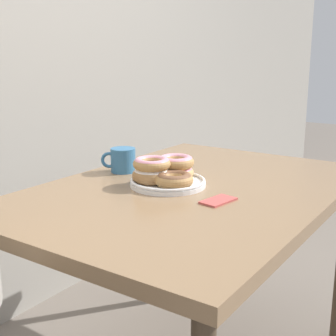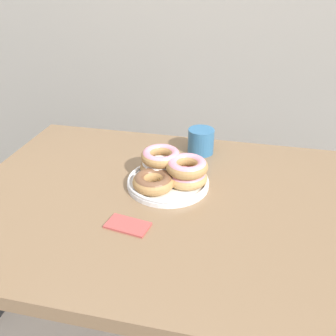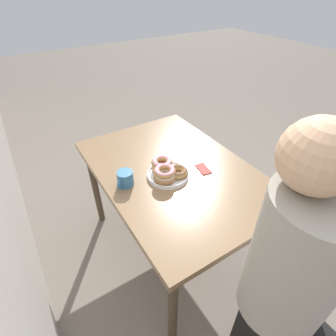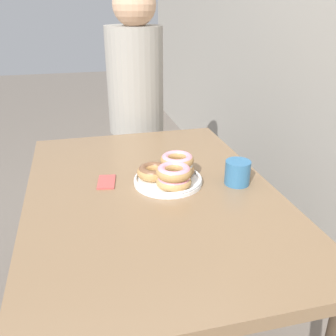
{
  "view_description": "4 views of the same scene",
  "coord_description": "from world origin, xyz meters",
  "px_view_note": "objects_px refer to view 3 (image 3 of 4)",
  "views": [
    {
      "loc": [
        -1.26,
        -0.57,
        1.18
      ],
      "look_at": [
        -0.04,
        0.25,
        0.82
      ],
      "focal_mm": 50.0,
      "sensor_mm": 36.0,
      "label": 1
    },
    {
      "loc": [
        0.17,
        -0.69,
        1.37
      ],
      "look_at": [
        -0.04,
        0.25,
        0.82
      ],
      "focal_mm": 40.0,
      "sensor_mm": 36.0,
      "label": 2
    },
    {
      "loc": [
        -1.06,
        0.89,
        1.73
      ],
      "look_at": [
        -0.04,
        0.25,
        0.82
      ],
      "focal_mm": 28.0,
      "sensor_mm": 36.0,
      "label": 3
    },
    {
      "loc": [
        1.14,
        -0.04,
        1.37
      ],
      "look_at": [
        -0.04,
        0.25,
        0.82
      ],
      "focal_mm": 40.0,
      "sensor_mm": 36.0,
      "label": 4
    }
  ],
  "objects_px": {
    "donut_plate": "(167,171)",
    "dining_table": "(174,178)",
    "person_figure": "(284,298)",
    "coffee_mug": "(125,179)",
    "napkin": "(203,169)"
  },
  "relations": [
    {
      "from": "coffee_mug",
      "to": "napkin",
      "type": "relative_size",
      "value": 0.97
    },
    {
      "from": "dining_table",
      "to": "coffee_mug",
      "type": "distance_m",
      "value": 0.34
    },
    {
      "from": "donut_plate",
      "to": "napkin",
      "type": "xyz_separation_m",
      "value": [
        -0.06,
        -0.23,
        -0.04
      ]
    },
    {
      "from": "dining_table",
      "to": "napkin",
      "type": "height_order",
      "value": "napkin"
    },
    {
      "from": "donut_plate",
      "to": "dining_table",
      "type": "bearing_deg",
      "value": -62.21
    },
    {
      "from": "person_figure",
      "to": "coffee_mug",
      "type": "bearing_deg",
      "value": 13.86
    },
    {
      "from": "coffee_mug",
      "to": "person_figure",
      "type": "xyz_separation_m",
      "value": [
        -0.9,
        -0.22,
        -0.04
      ]
    },
    {
      "from": "person_figure",
      "to": "donut_plate",
      "type": "bearing_deg",
      "value": -0.88
    },
    {
      "from": "coffee_mug",
      "to": "napkin",
      "type": "xyz_separation_m",
      "value": [
        -0.12,
        -0.46,
        -0.04
      ]
    },
    {
      "from": "coffee_mug",
      "to": "donut_plate",
      "type": "bearing_deg",
      "value": -104.59
    },
    {
      "from": "donut_plate",
      "to": "napkin",
      "type": "distance_m",
      "value": 0.24
    },
    {
      "from": "dining_table",
      "to": "coffee_mug",
      "type": "xyz_separation_m",
      "value": [
        0.02,
        0.31,
        0.12
      ]
    },
    {
      "from": "person_figure",
      "to": "napkin",
      "type": "bearing_deg",
      "value": -16.98
    },
    {
      "from": "dining_table",
      "to": "donut_plate",
      "type": "height_order",
      "value": "donut_plate"
    },
    {
      "from": "dining_table",
      "to": "person_figure",
      "type": "xyz_separation_m",
      "value": [
        -0.88,
        0.09,
        0.08
      ]
    }
  ]
}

